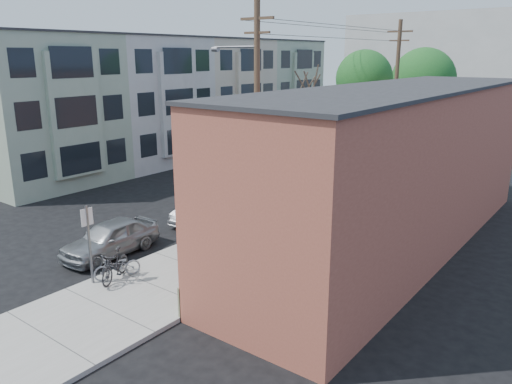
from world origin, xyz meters
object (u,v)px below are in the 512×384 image
Objects in this scene: car_2 at (262,186)px; cyclist at (207,228)px; parked_bike_a at (115,265)px; utility_pole_near at (256,108)px; parking_meter_far at (314,178)px; parked_bike_b at (117,267)px; car_4 at (364,154)px; parking_meter_near at (191,223)px; patio_chair_a at (258,257)px; car_3 at (327,166)px; bus at (367,127)px; patron_green at (220,253)px; tree_leafy_far at (423,80)px; patron_grey at (210,266)px; car_1 at (206,209)px; patio_chair_b at (204,283)px; tree_bare at (303,152)px; sign_post at (89,237)px; car_0 at (110,238)px; tree_leafy_mid at (364,79)px.

cyclist is at bearing -66.18° from car_2.
utility_pole_near is at bearing 67.98° from parked_bike_a.
parking_meter_far is 0.67× the size of parked_bike_a.
car_4 is (-1.94, 23.70, 0.14)m from parked_bike_b.
car_2 reaches higher than parking_meter_near.
car_4 reaches higher than patio_chair_a.
parked_bike_b is at bearing -88.84° from car_3.
bus is (-8.82, 27.70, 0.97)m from patio_chair_a.
patron_green is 0.31× the size of car_2.
tree_leafy_far is 28.47m from patron_grey.
car_1 is 11.46m from car_3.
patio_chair_a is at bearing 168.91° from cyclist.
utility_pole_near is at bearing 114.22° from parked_bike_b.
car_4 is at bearing -88.64° from cyclist.
parked_bike_a is at bearing -162.60° from patio_chair_b.
patio_chair_b is at bearing -73.67° from tree_bare.
tree_bare is 3.33× the size of patron_grey.
parked_bike_a is at bearing -77.39° from bus.
cyclist is 1.10× the size of parked_bike_b.
patron_grey reaches higher than parking_meter_near.
car_3 is at bearing -144.72° from patron_green.
bus reaches higher than sign_post.
patron_green is at bearing -75.16° from parking_meter_far.
parked_bike_b is 7.14m from car_1.
tree_leafy_far is 1.96× the size of car_0.
cyclist is at bearing 131.03° from patio_chair_b.
tree_leafy_far reaches higher than car_4.
patron_grey is at bearing 109.96° from patio_chair_b.
cyclist is 0.16× the size of bus.
parked_bike_a is 12.05m from car_2.
car_1 is at bearing 102.74° from sign_post.
utility_pole_near is 1.84× the size of car_3.
utility_pole_near is 10.93m from car_3.
parking_meter_near is 4.38m from parked_bike_a.
patio_chair_a is at bearing -69.58° from car_4.
patio_chair_b is at bearing 36.90° from parked_bike_b.
bus reaches higher than patio_chair_b.
tree_leafy_far is (0.45, 30.02, 4.08)m from sign_post.
parking_meter_near is 14.16m from car_3.
patio_chair_b is 0.21× the size of car_0.
car_2 reaches higher than patio_chair_a.
cyclist reaches higher than patio_chair_a.
tree_bare is at bearing 83.43° from utility_pole_near.
parked_bike_b is at bearing -90.19° from tree_leafy_mid.
patron_green is (-0.75, 1.68, 0.30)m from patio_chair_b.
patron_green is at bearing -58.95° from car_2.
car_2 is at bearing 121.95° from patio_chair_a.
parked_bike_a reaches higher than parked_bike_b.
tree_bare is at bearing -90.00° from tree_leafy_mid.
tree_leafy_far reaches higher than parked_bike_b.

